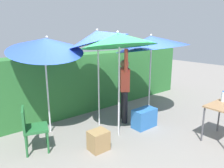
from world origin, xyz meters
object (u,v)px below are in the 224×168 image
object	(u,v)px
umbrella_yellow	(151,42)
person_vendor	(124,86)
bottle_water	(223,97)
umbrella_orange	(98,37)
chair_plastic	(32,127)
umbrella_rainbow	(46,45)
crate_cardboard	(98,140)
cooler_box	(144,118)
umbrella_navy	(118,40)

from	to	relation	value
umbrella_yellow	person_vendor	xyz separation A→B (m)	(-0.78, 0.14, -1.06)
person_vendor	bottle_water	world-z (taller)	person_vendor
person_vendor	bottle_water	size ratio (longest dim) A/B	7.83
umbrella_orange	chair_plastic	world-z (taller)	umbrella_orange
umbrella_yellow	bottle_water	size ratio (longest dim) A/B	9.67
umbrella_rainbow	chair_plastic	world-z (taller)	umbrella_rainbow
bottle_water	crate_cardboard	bearing A→B (deg)	154.02
umbrella_rainbow	umbrella_yellow	bearing A→B (deg)	-16.42
crate_cardboard	chair_plastic	bearing A→B (deg)	142.89
crate_cardboard	bottle_water	bearing A→B (deg)	-25.98
chair_plastic	cooler_box	xyz separation A→B (m)	(2.46, -0.63, -0.28)
bottle_water	person_vendor	bearing A→B (deg)	120.21
cooler_box	crate_cardboard	bearing A→B (deg)	-174.76
umbrella_rainbow	cooler_box	xyz separation A→B (m)	(1.84, -1.19, -1.76)
umbrella_navy	crate_cardboard	world-z (taller)	umbrella_navy
person_vendor	crate_cardboard	bearing A→B (deg)	-151.34
umbrella_yellow	umbrella_navy	distance (m)	1.49
umbrella_orange	umbrella_navy	size ratio (longest dim) A/B	1.07
chair_plastic	person_vendor	bearing A→B (deg)	-0.79
umbrella_rainbow	umbrella_navy	world-z (taller)	umbrella_navy
chair_plastic	umbrella_rainbow	bearing A→B (deg)	42.34
person_vendor	crate_cardboard	size ratio (longest dim) A/B	4.76
umbrella_navy	chair_plastic	world-z (taller)	umbrella_navy
umbrella_rainbow	bottle_water	distance (m)	3.95
person_vendor	umbrella_yellow	bearing A→B (deg)	-10.18
umbrella_navy	chair_plastic	xyz separation A→B (m)	(-1.68, 0.55, -1.58)
umbrella_rainbow	chair_plastic	distance (m)	1.70
umbrella_rainbow	crate_cardboard	distance (m)	2.26
umbrella_rainbow	bottle_water	bearing A→B (deg)	-41.60
umbrella_yellow	bottle_water	distance (m)	2.12
umbrella_navy	person_vendor	world-z (taller)	umbrella_navy
umbrella_rainbow	cooler_box	distance (m)	2.81
umbrella_navy	cooler_box	xyz separation A→B (m)	(0.78, -0.08, -1.87)
crate_cardboard	bottle_water	xyz separation A→B (m)	(2.45, -1.20, 0.70)
cooler_box	umbrella_navy	bearing A→B (deg)	174.45
chair_plastic	bottle_water	distance (m)	3.99
umbrella_navy	cooler_box	distance (m)	2.02
umbrella_navy	bottle_water	world-z (taller)	umbrella_navy
person_vendor	crate_cardboard	distance (m)	1.69
chair_plastic	bottle_water	size ratio (longest dim) A/B	3.71
cooler_box	person_vendor	bearing A→B (deg)	101.52
crate_cardboard	umbrella_orange	bearing A→B (deg)	54.03
chair_plastic	umbrella_navy	bearing A→B (deg)	-18.16
umbrella_rainbow	person_vendor	world-z (taller)	umbrella_rainbow
umbrella_navy	crate_cardboard	bearing A→B (deg)	-162.87
crate_cardboard	umbrella_rainbow	bearing A→B (deg)	106.24
chair_plastic	bottle_water	xyz separation A→B (m)	(3.46, -1.96, 0.39)
umbrella_rainbow	crate_cardboard	world-z (taller)	umbrella_rainbow
umbrella_yellow	umbrella_navy	bearing A→B (deg)	-165.21
umbrella_rainbow	bottle_water	xyz separation A→B (m)	(2.84, -2.52, -1.09)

